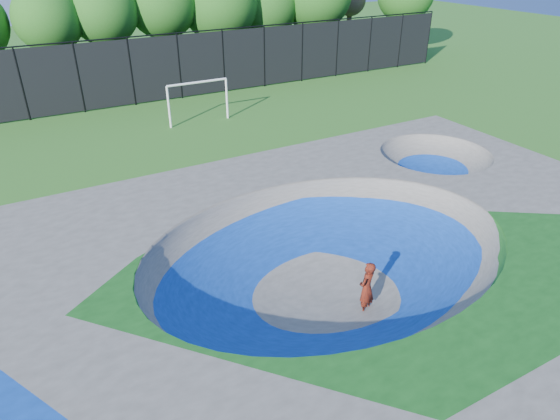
{
  "coord_description": "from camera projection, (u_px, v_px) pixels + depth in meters",
  "views": [
    {
      "loc": [
        -7.07,
        -9.63,
        8.98
      ],
      "look_at": [
        0.06,
        3.0,
        1.1
      ],
      "focal_mm": 32.0,
      "sensor_mm": 36.0,
      "label": 1
    }
  ],
  "objects": [
    {
      "name": "skateboard",
      "position": [
        364.0,
        311.0,
        13.67
      ],
      "size": [
        0.8,
        0.5,
        0.05
      ],
      "primitive_type": "cube",
      "rotation": [
        0.0,
        0.0,
        0.39
      ],
      "color": "black",
      "rests_on": "ground"
    },
    {
      "name": "ground",
      "position": [
        328.0,
        285.0,
        14.71
      ],
      "size": [
        120.0,
        120.0,
        0.0
      ],
      "primitive_type": "plane",
      "color": "#29651C",
      "rests_on": "ground"
    },
    {
      "name": "fence",
      "position": [
        131.0,
        71.0,
        29.77
      ],
      "size": [
        48.09,
        0.09,
        4.04
      ],
      "color": "black",
      "rests_on": "ground"
    },
    {
      "name": "treeline",
      "position": [
        105.0,
        9.0,
        31.72
      ],
      "size": [
        53.57,
        6.97,
        8.27
      ],
      "color": "#4C3C26",
      "rests_on": "ground"
    },
    {
      "name": "skate_deck",
      "position": [
        329.0,
        264.0,
        14.35
      ],
      "size": [
        22.0,
        14.0,
        1.5
      ],
      "primitive_type": "cube",
      "color": "gray",
      "rests_on": "ground"
    },
    {
      "name": "skater",
      "position": [
        367.0,
        288.0,
        13.3
      ],
      "size": [
        0.68,
        0.58,
        1.59
      ],
      "primitive_type": "imported",
      "rotation": [
        0.0,
        0.0,
        3.55
      ],
      "color": "#AF280E",
      "rests_on": "ground"
    },
    {
      "name": "soccer_goal",
      "position": [
        198.0,
        94.0,
        27.02
      ],
      "size": [
        3.48,
        0.12,
        2.3
      ],
      "color": "white",
      "rests_on": "ground"
    }
  ]
}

